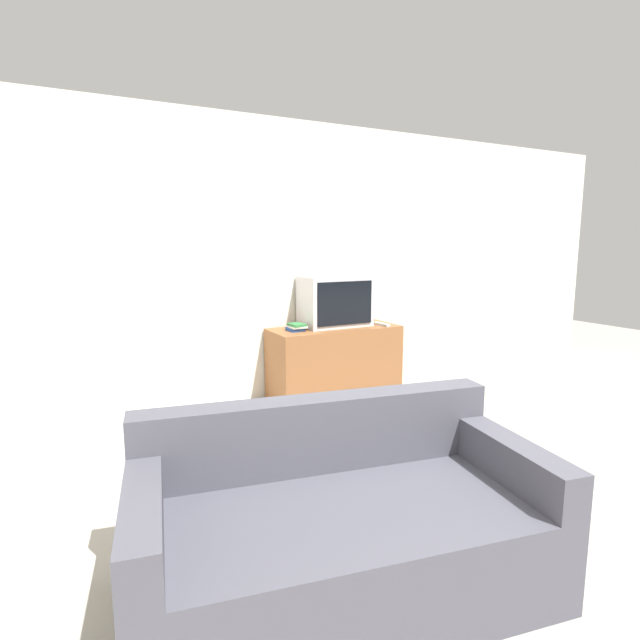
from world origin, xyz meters
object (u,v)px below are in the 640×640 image
Objects in this scene: television at (335,301)px; tv_stand at (335,362)px; remote_on_stand at (382,324)px; book_stack at (296,327)px; couch at (341,530)px.

tv_stand is at bearing -121.47° from television.
remote_on_stand is (0.45, -0.13, 0.35)m from tv_stand.
book_stack reaches higher than remote_on_stand.
couch is 2.56m from book_stack.
remote_on_stand is (0.41, -0.19, -0.23)m from television.
couch is at bearing -110.91° from book_stack.
book_stack is at bearing -171.36° from television.
tv_stand is 0.68× the size of couch.
tv_stand is 0.59m from remote_on_stand.
couch is at bearing -119.05° from television.
television is at bearing 155.20° from remote_on_stand.
couch is 2.88m from remote_on_stand.
television is 0.51m from remote_on_stand.
remote_on_stand reaches higher than tv_stand.
book_stack is 0.87m from remote_on_stand.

